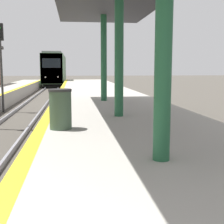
{
  "coord_description": "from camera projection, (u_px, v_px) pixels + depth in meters",
  "views": [
    {
      "loc": [
        2.47,
        -2.15,
        2.4
      ],
      "look_at": [
        5.24,
        20.05,
        -0.75
      ],
      "focal_mm": 50.0,
      "sensor_mm": 36.0,
      "label": 1
    }
  ],
  "objects": [
    {
      "name": "train",
      "position": [
        55.0,
        69.0,
        44.34
      ],
      "size": [
        2.63,
        16.29,
        4.42
      ],
      "color": "black",
      "rests_on": "ground"
    },
    {
      "name": "signal_far",
      "position": [
        0.0,
        51.0,
        16.72
      ],
      "size": [
        0.36,
        0.31,
        4.77
      ],
      "color": "#2D2D2D",
      "rests_on": "ground"
    },
    {
      "name": "trash_bin",
      "position": [
        60.0,
        109.0,
        7.69
      ],
      "size": [
        0.57,
        0.57,
        0.99
      ],
      "color": "#384C38",
      "rests_on": "platform_right"
    }
  ]
}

